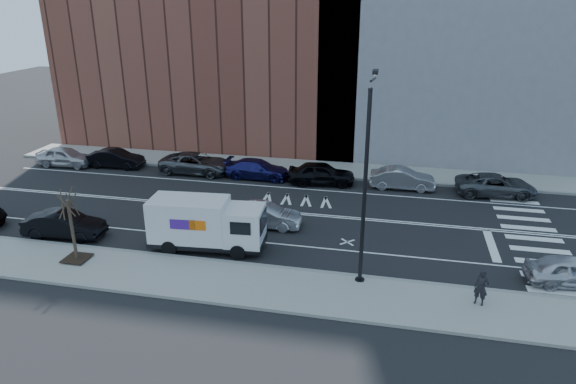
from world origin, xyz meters
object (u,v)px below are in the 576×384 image
at_px(far_parked_a, 65,157).
at_px(far_parked_b, 116,158).
at_px(near_parked_front, 572,271).
at_px(pedestrian, 481,287).
at_px(driving_sedan, 265,215).
at_px(fedex_van, 206,223).

height_order(far_parked_a, far_parked_b, far_parked_a).
height_order(near_parked_front, pedestrian, pedestrian).
relative_size(far_parked_b, pedestrian, 2.66).
height_order(far_parked_a, pedestrian, pedestrian).
distance_m(far_parked_b, driving_sedan, 16.35).
relative_size(driving_sedan, pedestrian, 2.57).
xyz_separation_m(driving_sedan, near_parked_front, (15.40, -3.26, 0.00)).
bearing_deg(far_parked_a, driving_sedan, -114.78).
bearing_deg(near_parked_front, far_parked_a, 66.39).
height_order(driving_sedan, near_parked_front, near_parked_front).
distance_m(far_parked_b, pedestrian, 28.96).
bearing_deg(far_parked_a, far_parked_b, -84.45).
bearing_deg(fedex_van, driving_sedan, 51.43).
height_order(far_parked_b, pedestrian, pedestrian).
bearing_deg(driving_sedan, pedestrian, -120.84).
height_order(fedex_van, far_parked_b, fedex_van).
relative_size(far_parked_b, near_parked_front, 1.06).
xyz_separation_m(far_parked_a, pedestrian, (29.21, -13.83, 0.20)).
bearing_deg(far_parked_a, near_parked_front, -109.81).
xyz_separation_m(far_parked_b, pedestrian, (25.16, -14.34, 0.25)).
height_order(far_parked_a, driving_sedan, far_parked_a).
xyz_separation_m(far_parked_b, driving_sedan, (14.11, -8.27, -0.03)).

